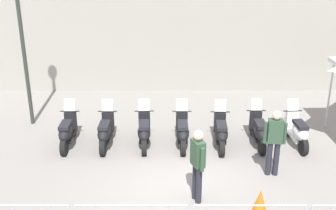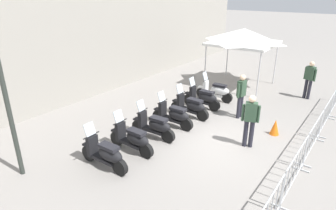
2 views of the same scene
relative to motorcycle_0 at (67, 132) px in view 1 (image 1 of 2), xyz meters
name	(u,v)px [view 1 (image 1 of 2)]	position (x,y,z in m)	size (l,w,h in m)	color
ground_plane	(185,185)	(3.21, -2.18, -0.45)	(120.00, 120.00, 0.00)	gray
motorcycle_0	(67,132)	(0.00, 0.00, 0.00)	(0.56, 1.72, 1.24)	black
motorcycle_1	(106,132)	(1.09, -0.04, 0.00)	(0.56, 1.72, 1.24)	black
motorcycle_2	(144,132)	(2.19, -0.05, 0.00)	(0.56, 1.72, 1.24)	black
motorcycle_3	(182,132)	(3.28, -0.11, 0.00)	(0.56, 1.72, 1.24)	black
motorcycle_4	(221,132)	(4.36, -0.19, 0.00)	(0.56, 1.73, 1.24)	black
motorcycle_5	(259,131)	(5.46, -0.13, 0.00)	(0.56, 1.72, 1.24)	black
motorcycle_6	(297,131)	(6.56, -0.18, 0.00)	(0.56, 1.72, 1.24)	black
street_lamp	(19,15)	(-1.48, 1.71, 3.02)	(0.36, 0.36, 5.76)	#2D332D
officer_near_row_end	(198,162)	(3.43, -2.82, 0.53)	(0.32, 0.53, 1.73)	#23232D
officer_mid_plaza	(275,139)	(5.42, -1.75, 0.53)	(0.55, 0.27, 1.73)	#23232D
traffic_cone	(260,201)	(4.75, -3.31, -0.18)	(0.32, 0.32, 0.55)	orange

